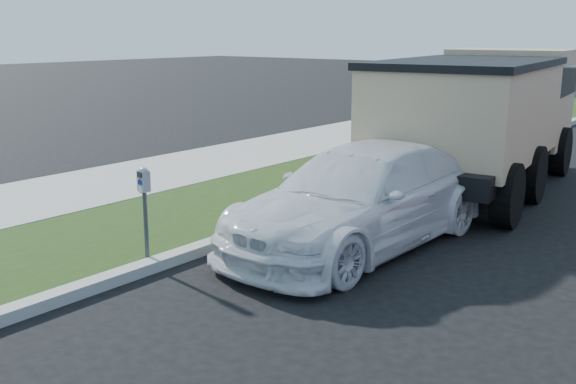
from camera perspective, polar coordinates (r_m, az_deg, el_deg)
The scene contains 5 objects.
ground at distance 8.00m, azimuth 3.45°, elevation -9.77°, with size 120.00×120.00×0.00m, color black.
streetside at distance 13.01m, azimuth -11.70°, elevation -0.54°, with size 6.12×50.00×0.15m.
parking_meter at distance 9.21m, azimuth -12.08°, elevation -0.07°, with size 0.19×0.14×1.28m.
white_wagon at distance 10.08m, azimuth 6.17°, elevation -0.46°, with size 2.07×5.09×1.48m, color white.
dump_truck at distance 14.42m, azimuth 16.16°, elevation 6.56°, with size 3.59×7.32×2.76m.
Camera 1 is at (4.19, -6.04, 3.15)m, focal length 42.00 mm.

